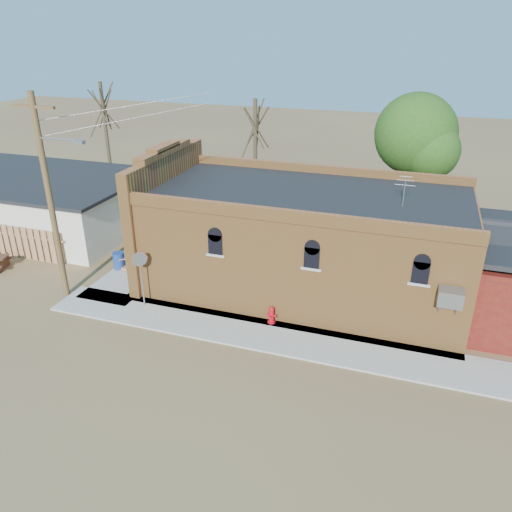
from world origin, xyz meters
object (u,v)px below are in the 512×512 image
(stop_sign, at_px, (140,264))
(fire_hydrant, at_px, (271,315))
(brick_bar, at_px, (299,240))
(utility_pole, at_px, (50,196))
(trash_barrel, at_px, (119,261))

(stop_sign, bearing_deg, fire_hydrant, -19.25)
(brick_bar, bearing_deg, fire_hydrant, -92.60)
(brick_bar, height_order, stop_sign, brick_bar)
(brick_bar, relative_size, utility_pole, 1.82)
(brick_bar, height_order, utility_pole, utility_pole)
(brick_bar, bearing_deg, trash_barrel, -171.82)
(utility_pole, bearing_deg, fire_hydrant, 3.55)
(fire_hydrant, bearing_deg, trash_barrel, 169.18)
(brick_bar, xyz_separation_m, trash_barrel, (-8.94, -1.29, -1.82))
(utility_pole, height_order, stop_sign, utility_pole)
(stop_sign, bearing_deg, brick_bar, 11.57)
(brick_bar, xyz_separation_m, utility_pole, (-9.79, -4.29, 2.43))
(utility_pole, distance_m, fire_hydrant, 10.56)
(brick_bar, distance_m, trash_barrel, 9.22)
(fire_hydrant, xyz_separation_m, trash_barrel, (-8.78, 2.41, 0.07))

